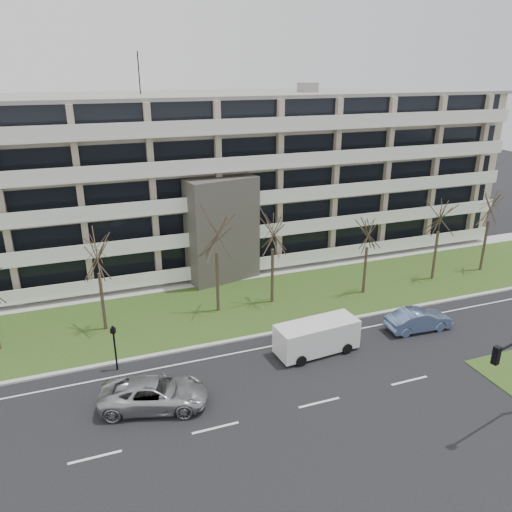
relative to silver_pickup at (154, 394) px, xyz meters
name	(u,v)px	position (x,y,z in m)	size (l,w,h in m)	color
ground	(319,403)	(8.64, -2.88, -0.82)	(160.00, 160.00, 0.00)	black
grass_verge	(244,304)	(8.64, 10.12, -0.79)	(90.00, 10.00, 0.06)	#2B4517
curb	(267,334)	(8.64, 5.12, -0.76)	(90.00, 0.35, 0.12)	#B2B2AD
sidewalk	(223,278)	(8.64, 15.62, -0.78)	(90.00, 2.00, 0.08)	#B2B2AD
lane_edge_line	(275,345)	(8.64, 3.62, -0.81)	(90.00, 0.12, 0.01)	white
apartment_building	(201,178)	(8.63, 22.44, 6.80)	(60.50, 15.10, 18.75)	tan
silver_pickup	(154,394)	(0.00, 0.00, 0.00)	(2.71, 5.89, 1.64)	#A8AAAF
blue_sedan	(418,320)	(18.96, 2.12, -0.04)	(1.64, 4.70, 1.55)	#667DB2
white_van	(318,334)	(10.94, 1.97, 0.46)	(5.63, 2.61, 2.13)	white
pedestrian_signal	(114,342)	(-1.59, 4.35, 1.12)	(0.35, 0.31, 3.05)	black
tree_2	(96,250)	(-1.86, 9.83, 5.20)	(3.87, 3.87, 7.74)	#382B21
tree_3	(216,229)	(6.47, 9.80, 5.79)	(4.25, 4.25, 8.50)	#382B21
tree_4	(273,227)	(10.90, 9.79, 5.42)	(4.01, 4.01, 8.02)	#382B21
tree_5	(368,229)	(18.63, 8.80, 4.75)	(3.58, 3.58, 7.16)	#382B21
tree_6	(441,212)	(25.87, 9.21, 5.26)	(3.91, 3.91, 7.81)	#382B21
tree_7	(492,201)	(31.36, 9.33, 5.75)	(4.22, 4.22, 8.44)	#382B21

